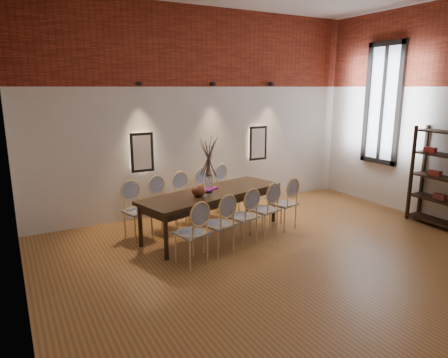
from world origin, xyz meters
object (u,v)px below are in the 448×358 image
chair_near_d (264,210)px  chair_near_b (218,224)px  chair_far_c (187,199)px  chair_far_e (228,189)px  chair_near_e (283,203)px  chair_far_d (208,194)px  book (209,189)px  shelving_rack (440,178)px  chair_far_b (164,205)px  chair_near_a (191,233)px  chair_near_c (242,216)px  bowl (199,191)px  dining_table (213,212)px  chair_far_a (138,211)px  vase (209,184)px

chair_near_d → chair_near_b: bearing=-180.0°
chair_far_c → chair_far_e: same height
chair_near_e → chair_far_c: size_ratio=1.00×
chair_far_e → chair_far_d: bearing=0.0°
chair_near_b → chair_far_d: bearing=53.1°
chair_near_e → book: 1.35m
chair_far_d → chair_far_c: bearing=0.0°
chair_near_b → shelving_rack: bearing=-26.0°
chair_far_b → shelving_rack: (4.48, -2.16, 0.43)m
chair_far_c → chair_near_d: bearing=110.6°
chair_near_e → book: bearing=139.9°
chair_near_a → chair_near_d: bearing=0.0°
chair_near_c → chair_far_c: bearing=90.0°
chair_near_e → bowl: 1.60m
shelving_rack → chair_far_e: bearing=141.5°
chair_near_b → chair_near_c: bearing=0.0°
dining_table → chair_near_a: (-0.84, -0.95, 0.09)m
chair_near_e → chair_near_b: bearing=-180.0°
chair_near_a → book: bearing=37.6°
chair_near_a → chair_near_b: same height
chair_near_b → bowl: 0.77m
dining_table → chair_far_e: chair_far_e is taller
chair_near_d → shelving_rack: (3.09, -1.07, 0.43)m
chair_near_c → chair_far_b: 1.51m
chair_far_e → bowl: bearing=28.1°
chair_near_e → book: size_ratio=3.62×
bowl → dining_table: bearing=22.9°
chair_far_a → chair_far_b: 0.53m
chair_near_b → vase: vase is taller
chair_near_c → bowl: (-0.51, 0.54, 0.37)m
chair_near_c → chair_far_a: 1.76m
chair_near_c → chair_far_c: same height
chair_far_b → chair_far_d: size_ratio=1.00×
vase → bowl: bearing=-154.4°
chair_far_b → chair_near_c: bearing=110.6°
chair_near_e → dining_table: bearing=146.3°
chair_far_b → chair_far_c: bearing=-180.0°
bowl → chair_far_c: bearing=79.7°
chair_far_c → dining_table: bearing=90.0°
dining_table → chair_far_c: chair_far_c is taller
chair_far_b → chair_far_d: bearing=-180.0°
chair_far_d → chair_far_a: bearing=0.0°
chair_near_c → vase: size_ratio=3.13×
dining_table → chair_near_b: size_ratio=2.81×
chair_far_d → book: 0.79m
chair_near_c → chair_near_e: size_ratio=1.00×
chair_near_a → dining_table: bearing=33.7°
chair_near_c → chair_far_e: size_ratio=1.00×
chair_far_d → chair_near_c: bearing=69.4°
chair_near_a → chair_far_b: (0.15, 1.50, 0.00)m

